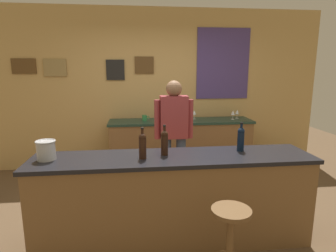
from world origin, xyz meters
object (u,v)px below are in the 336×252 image
Objects in this scene: wine_bottle_a at (143,145)px; wine_bottle_b at (164,142)px; bar_stool at (230,234)px; wine_bottle_c at (241,138)px; bartender at (174,132)px; ice_bucket at (46,150)px; coffee_mug at (145,118)px; wine_glass_a at (179,114)px; wine_glass_d at (237,112)px; wine_glass_b at (194,113)px; wine_glass_c at (233,113)px.

wine_bottle_a is 0.24m from wine_bottle_b.
wine_bottle_c is at bearing 65.64° from bar_stool.
bartender is 1.67m from ice_bucket.
wine_glass_a is at bearing -0.87° from coffee_mug.
coffee_mug is at bearing 93.69° from wine_bottle_b.
wine_bottle_a is 2.76m from wine_glass_d.
bartender is at bearing 76.81° from wine_bottle_b.
wine_bottle_c is 1.63× the size of ice_bucket.
wine_bottle_b is 1.97× the size of wine_glass_d.
wine_glass_d is 1.63m from coffee_mug.
wine_bottle_c is at bearing -80.15° from wine_glass_a.
wine_bottle_a is (-0.68, 0.63, 0.60)m from bar_stool.
coffee_mug is (-0.59, 2.75, 0.49)m from bar_stool.
wine_glass_a is at bearing 72.09° from wine_bottle_a.
wine_glass_d is (2.63, 2.09, -0.01)m from ice_bucket.
wine_glass_a is 0.28m from wine_glass_b.
wine_bottle_b is 0.81m from wine_bottle_c.
wine_bottle_a is 1.97× the size of wine_glass_b.
bar_stool is (0.24, -1.67, -0.48)m from bartender.
wine_glass_c and wine_glass_d have the same top height.
wine_bottle_b reaches higher than coffee_mug.
wine_glass_a and wine_glass_c have the same top height.
ice_bucket is 1.21× the size of wine_glass_b.
bartender is 1.25m from wine_glass_b.
ice_bucket is at bearing -127.83° from wine_glass_a.
wine_glass_a is at bearing 52.17° from ice_bucket.
wine_glass_b is (0.27, 0.06, 0.00)m from wine_glass_a.
bar_stool is 1.10m from wine_bottle_a.
wine_glass_c is (1.18, 1.04, 0.07)m from bartender.
wine_glass_c is (0.94, -0.04, 0.00)m from wine_glass_a.
wine_glass_b is at bearing 66.30° from wine_bottle_a.
bar_stool is 1.03m from wine_bottle_c.
wine_bottle_b reaches higher than wine_glass_a.
wine_glass_b is at bearing 65.70° from bartender.
wine_bottle_c is 1.97× the size of wine_glass_c.
coffee_mug reaches higher than bar_stool.
ice_bucket is (-1.58, 0.70, 0.56)m from bar_stool.
coffee_mug is at bearing -178.99° from wine_glass_d.
bar_stool is at bearing -77.95° from coffee_mug.
wine_glass_b reaches higher than bar_stool.
wine_glass_d is at bearing -1.69° from wine_glass_b.
wine_bottle_a is 1.00× the size of wine_bottle_b.
wine_glass_a is (0.46, 2.02, -0.05)m from wine_bottle_b.
wine_bottle_c reaches higher than ice_bucket.
bartender is 1.57m from wine_glass_c.
ice_bucket is (-1.13, -0.03, -0.04)m from wine_bottle_b.
wine_bottle_b is at bearing -126.12° from wine_glass_d.
wine_glass_d reaches higher than bar_stool.
wine_bottle_a reaches higher than bar_stool.
wine_glass_b is at bearing 92.00° from wine_bottle_c.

